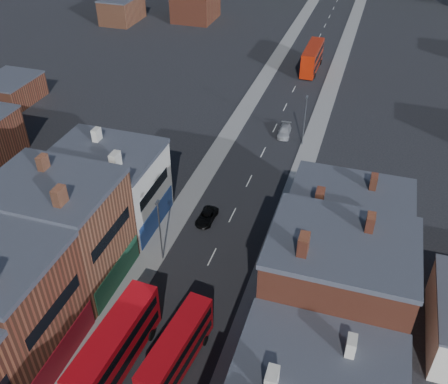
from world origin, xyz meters
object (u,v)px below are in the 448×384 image
Objects in this scene: bus_1 at (177,350)px; car_2 at (206,217)px; car_3 at (284,131)px; bus_0 at (115,347)px; bus_2 at (312,58)px.

car_2 is (-4.44, 20.54, -1.76)m from bus_1.
car_3 is at bearing 80.51° from car_2.
bus_0 is at bearing -100.99° from car_3.
bus_2 is 2.78× the size of car_2.
car_2 is at bearing 91.87° from bus_0.
bus_0 is 2.81× the size of car_2.
bus_2 is 27.83m from car_3.
car_3 is (0.42, -27.75, -2.04)m from bus_2.
bus_2 is 2.54× the size of car_3.
car_3 is at bearing 87.03° from bus_0.
bus_0 is at bearing -90.30° from car_2.
bus_1 is at bearing -76.38° from car_2.
bus_0 is 1.15× the size of bus_1.
car_2 is at bearing -105.34° from car_3.
bus_0 reaches higher than car_2.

